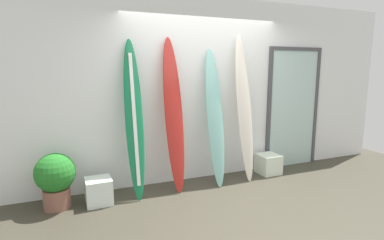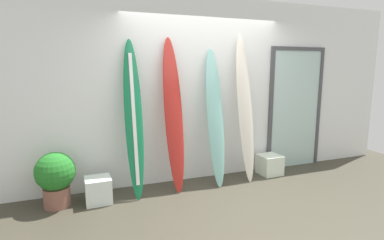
{
  "view_description": "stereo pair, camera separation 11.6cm",
  "coord_description": "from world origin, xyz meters",
  "views": [
    {
      "loc": [
        -1.89,
        -3.05,
        1.73
      ],
      "look_at": [
        -0.29,
        0.95,
        0.99
      ],
      "focal_mm": 28.06,
      "sensor_mm": 36.0,
      "label": 1
    },
    {
      "loc": [
        -1.79,
        -3.09,
        1.73
      ],
      "look_at": [
        -0.29,
        0.95,
        0.99
      ],
      "focal_mm": 28.06,
      "sensor_mm": 36.0,
      "label": 2
    }
  ],
  "objects": [
    {
      "name": "surfboard_ivory",
      "position": [
        0.58,
        0.93,
        1.13
      ],
      "size": [
        0.28,
        0.48,
        2.27
      ],
      "color": "silver",
      "rests_on": "ground"
    },
    {
      "name": "surfboard_crimson",
      "position": [
        -0.57,
        0.92,
        1.08
      ],
      "size": [
        0.28,
        0.5,
        2.18
      ],
      "color": "#B2261F",
      "rests_on": "ground"
    },
    {
      "name": "wall_back",
      "position": [
        0.0,
        1.3,
        1.4
      ],
      "size": [
        7.2,
        0.2,
        2.8
      ],
      "primitive_type": "cube",
      "color": "white",
      "rests_on": "ground"
    },
    {
      "name": "potted_plant",
      "position": [
        -2.15,
        0.87,
        0.4
      ],
      "size": [
        0.49,
        0.49,
        0.71
      ],
      "color": "#865647",
      "rests_on": "ground"
    },
    {
      "name": "surfboard_seafoam",
      "position": [
        0.07,
        0.91,
        1.02
      ],
      "size": [
        0.28,
        0.52,
        2.04
      ],
      "color": "#82C3B9",
      "rests_on": "ground"
    },
    {
      "name": "display_block_left",
      "position": [
        -1.65,
        0.81,
        0.17
      ],
      "size": [
        0.34,
        0.34,
        0.33
      ],
      "color": "white",
      "rests_on": "ground"
    },
    {
      "name": "glass_door",
      "position": [
        1.74,
        1.18,
        1.08
      ],
      "size": [
        1.08,
        0.06,
        2.1
      ],
      "color": "silver",
      "rests_on": "ground"
    },
    {
      "name": "surfboard_emerald",
      "position": [
        -1.14,
        0.91,
        1.07
      ],
      "size": [
        0.25,
        0.53,
        2.14
      ],
      "color": "#157445",
      "rests_on": "ground"
    },
    {
      "name": "display_block_center",
      "position": [
        1.09,
        0.94,
        0.16
      ],
      "size": [
        0.35,
        0.35,
        0.32
      ],
      "color": "silver",
      "rests_on": "ground"
    },
    {
      "name": "ground",
      "position": [
        0.0,
        0.0,
        -0.02
      ],
      "size": [
        8.0,
        8.0,
        0.04
      ],
      "primitive_type": "cube",
      "color": "#3D392D"
    }
  ]
}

